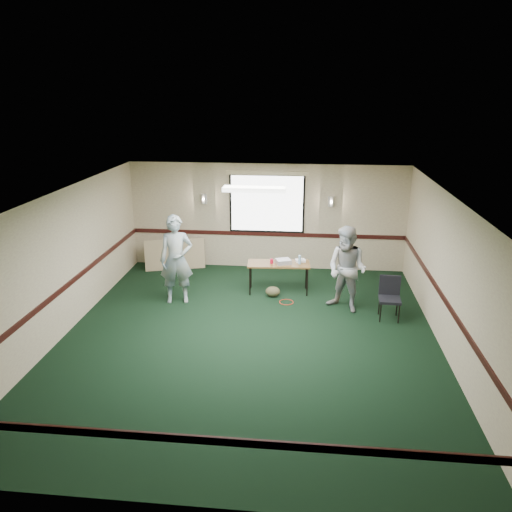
# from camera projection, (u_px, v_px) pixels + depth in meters

# --- Properties ---
(ground) EXTENTS (8.00, 8.00, 0.00)m
(ground) POSITION_uv_depth(u_px,v_px,m) (249.00, 339.00, 9.35)
(ground) COLOR black
(ground) RESTS_ON ground
(room_shell) EXTENTS (8.00, 8.02, 8.00)m
(room_shell) POSITION_uv_depth(u_px,v_px,m) (260.00, 227.00, 10.85)
(room_shell) COLOR tan
(room_shell) RESTS_ON ground
(folding_table) EXTENTS (1.43, 0.64, 0.70)m
(folding_table) POSITION_uv_depth(u_px,v_px,m) (279.00, 265.00, 11.30)
(folding_table) COLOR #563818
(folding_table) RESTS_ON ground
(projector) EXTENTS (0.39, 0.36, 0.11)m
(projector) POSITION_uv_depth(u_px,v_px,m) (283.00, 262.00, 11.22)
(projector) COLOR #9D9CA5
(projector) RESTS_ON folding_table
(game_console) EXTENTS (0.25, 0.22, 0.05)m
(game_console) POSITION_uv_depth(u_px,v_px,m) (300.00, 261.00, 11.36)
(game_console) COLOR white
(game_console) RESTS_ON folding_table
(red_cup) EXTENTS (0.07, 0.07, 0.11)m
(red_cup) POSITION_uv_depth(u_px,v_px,m) (272.00, 261.00, 11.24)
(red_cup) COLOR #B20B24
(red_cup) RESTS_ON folding_table
(water_bottle) EXTENTS (0.06, 0.06, 0.20)m
(water_bottle) POSITION_uv_depth(u_px,v_px,m) (300.00, 260.00, 11.19)
(water_bottle) COLOR #82B2D5
(water_bottle) RESTS_ON folding_table
(duffel_bag) EXTENTS (0.40, 0.35, 0.23)m
(duffel_bag) POSITION_uv_depth(u_px,v_px,m) (273.00, 292.00, 11.21)
(duffel_bag) COLOR #474028
(duffel_bag) RESTS_ON ground
(cable_coil) EXTENTS (0.35, 0.35, 0.02)m
(cable_coil) POSITION_uv_depth(u_px,v_px,m) (286.00, 302.00, 10.92)
(cable_coil) COLOR red
(cable_coil) RESTS_ON ground
(folded_table) EXTENTS (1.53, 0.66, 0.78)m
(folded_table) POSITION_uv_depth(u_px,v_px,m) (175.00, 254.00, 12.84)
(folded_table) COLOR tan
(folded_table) RESTS_ON ground
(conference_chair) EXTENTS (0.45, 0.46, 0.87)m
(conference_chair) POSITION_uv_depth(u_px,v_px,m) (390.00, 294.00, 10.07)
(conference_chair) COLOR black
(conference_chair) RESTS_ON ground
(person_left) EXTENTS (0.79, 0.60, 1.94)m
(person_left) POSITION_uv_depth(u_px,v_px,m) (176.00, 259.00, 10.69)
(person_left) COLOR #3D6188
(person_left) RESTS_ON ground
(person_right) EXTENTS (1.11, 1.06, 1.81)m
(person_right) POSITION_uv_depth(u_px,v_px,m) (347.00, 269.00, 10.29)
(person_right) COLOR #80A4C7
(person_right) RESTS_ON ground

